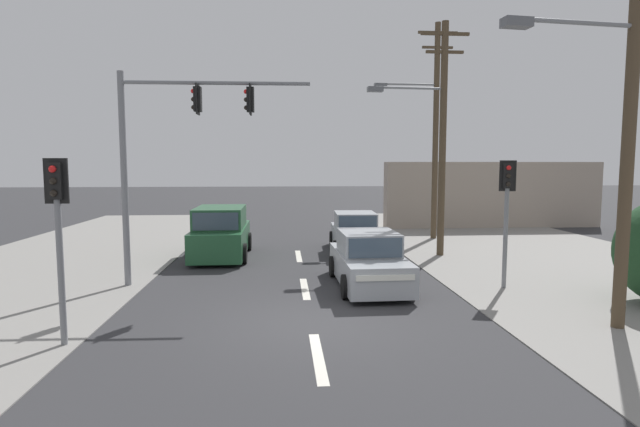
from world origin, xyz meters
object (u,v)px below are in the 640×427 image
at_px(sedan_crossing_left, 368,262).
at_px(suv_oncoming_mid, 221,234).
at_px(utility_pole_background_right, 433,125).
at_px(utility_pole_midground_right, 439,131).
at_px(pedestal_signal_right_kerb, 507,202).
at_px(sedan_oncoming_near, 355,234).
at_px(traffic_signal_mast, 170,139).
at_px(pedestal_signal_left_kerb, 58,220).
at_px(utility_pole_foreground_right, 624,104).

relative_size(sedan_crossing_left, suv_oncoming_mid, 0.94).
bearing_deg(utility_pole_background_right, utility_pole_midground_right, -104.20).
bearing_deg(pedestal_signal_right_kerb, suv_oncoming_mid, 147.25).
xyz_separation_m(sedan_oncoming_near, sedan_crossing_left, (-0.47, -5.72, 0.00)).
height_order(traffic_signal_mast, pedestal_signal_left_kerb, traffic_signal_mast).
xyz_separation_m(traffic_signal_mast, pedestal_signal_right_kerb, (9.26, -1.09, -1.73)).
height_order(utility_pole_midground_right, traffic_signal_mast, utility_pole_midground_right).
xyz_separation_m(utility_pole_foreground_right, utility_pole_midground_right, (-1.05, 8.61, 0.03)).
xyz_separation_m(utility_pole_midground_right, traffic_signal_mast, (-8.94, -4.01, -0.54)).
relative_size(traffic_signal_mast, pedestal_signal_left_kerb, 1.69).
height_order(sedan_oncoming_near, sedan_crossing_left, same).
relative_size(utility_pole_midground_right, suv_oncoming_mid, 1.90).
bearing_deg(sedan_crossing_left, pedestal_signal_left_kerb, -147.40).
distance_m(utility_pole_background_right, pedestal_signal_right_kerb, 9.87).
height_order(utility_pole_foreground_right, suv_oncoming_mid, utility_pole_foreground_right).
height_order(utility_pole_background_right, sedan_crossing_left, utility_pole_background_right).
relative_size(pedestal_signal_right_kerb, suv_oncoming_mid, 0.78).
xyz_separation_m(pedestal_signal_right_kerb, sedan_oncoming_near, (-3.25, 6.29, -1.71)).
relative_size(pedestal_signal_left_kerb, sedan_oncoming_near, 0.83).
bearing_deg(traffic_signal_mast, pedestal_signal_left_kerb, -102.72).
bearing_deg(utility_pole_foreground_right, suv_oncoming_mid, 135.75).
bearing_deg(suv_oncoming_mid, pedestal_signal_right_kerb, -32.75).
xyz_separation_m(sedan_oncoming_near, suv_oncoming_mid, (-5.18, -0.87, 0.18)).
bearing_deg(traffic_signal_mast, utility_pole_foreground_right, -24.71).
xyz_separation_m(pedestal_signal_left_kerb, suv_oncoming_mid, (1.90, 9.07, -1.53)).
bearing_deg(utility_pole_midground_right, traffic_signal_mast, -155.85).
height_order(utility_pole_foreground_right, sedan_crossing_left, utility_pole_foreground_right).
bearing_deg(suv_oncoming_mid, sedan_oncoming_near, 9.54).
xyz_separation_m(traffic_signal_mast, sedan_oncoming_near, (6.00, 5.20, -3.44)).
bearing_deg(utility_pole_foreground_right, utility_pole_background_right, 89.81).
distance_m(pedestal_signal_right_kerb, sedan_crossing_left, 4.14).
relative_size(utility_pole_foreground_right, pedestal_signal_right_kerb, 2.42).
bearing_deg(utility_pole_midground_right, utility_pole_foreground_right, -83.05).
xyz_separation_m(pedestal_signal_left_kerb, sedan_crossing_left, (6.60, 4.22, -1.71)).
bearing_deg(traffic_signal_mast, utility_pole_background_right, 39.68).
relative_size(utility_pole_midground_right, pedestal_signal_right_kerb, 2.43).
bearing_deg(pedestal_signal_right_kerb, utility_pole_midground_right, 93.53).
bearing_deg(traffic_signal_mast, pedestal_signal_right_kerb, -6.73).
relative_size(utility_pole_foreground_right, pedestal_signal_left_kerb, 2.42).
relative_size(pedestal_signal_right_kerb, sedan_oncoming_near, 0.83).
xyz_separation_m(utility_pole_foreground_right, sedan_crossing_left, (-4.46, 4.08, -3.95)).
relative_size(utility_pole_foreground_right, utility_pole_midground_right, 0.99).
distance_m(utility_pole_foreground_right, utility_pole_midground_right, 8.67).
bearing_deg(sedan_crossing_left, sedan_oncoming_near, 85.26).
height_order(utility_pole_background_right, sedan_oncoming_near, utility_pole_background_right).
bearing_deg(sedan_crossing_left, suv_oncoming_mid, 134.12).
distance_m(pedestal_signal_left_kerb, suv_oncoming_mid, 9.39).
xyz_separation_m(utility_pole_foreground_right, suv_oncoming_mid, (-9.16, 8.93, -3.77)).
xyz_separation_m(utility_pole_foreground_right, pedestal_signal_right_kerb, (-0.73, 3.50, -2.24)).
height_order(traffic_signal_mast, sedan_oncoming_near, traffic_signal_mast).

